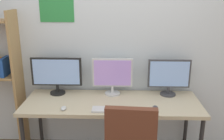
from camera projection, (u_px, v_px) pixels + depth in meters
name	position (u px, v px, depth m)	size (l,w,h in m)	color
wall_back	(113.00, 44.00, 3.06)	(4.35, 0.11, 2.60)	silver
desk	(112.00, 106.00, 2.84)	(1.95, 0.68, 0.74)	tan
monitor_left	(57.00, 74.00, 2.97)	(0.59, 0.18, 0.44)	black
monitor_center	(112.00, 75.00, 2.95)	(0.47, 0.18, 0.44)	silver
monitor_right	(169.00, 76.00, 2.94)	(0.49, 0.18, 0.43)	#38383D
keyboard_main	(111.00, 110.00, 2.60)	(0.39, 0.13, 0.02)	silver
mouse_left_side	(64.00, 108.00, 2.61)	(0.06, 0.10, 0.03)	silver
mouse_right_side	(155.00, 108.00, 2.63)	(0.06, 0.10, 0.03)	#38383D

